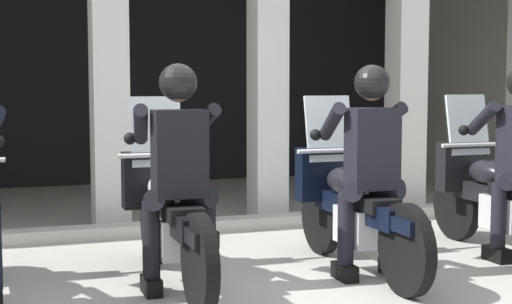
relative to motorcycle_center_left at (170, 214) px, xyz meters
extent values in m
plane|color=#A8A59E|center=(0.71, 2.60, -0.50)|extent=(80.00, 80.00, 0.00)
cube|color=black|center=(0.75, 5.79, 0.98)|extent=(9.35, 0.24, 2.97)
cube|color=beige|center=(5.33, 3.94, 0.98)|extent=(0.30, 4.10, 2.97)
cube|color=silver|center=(-0.08, 2.24, 0.76)|extent=(0.35, 0.36, 2.53)
cube|color=silver|center=(1.59, 2.24, 0.76)|extent=(0.35, 0.36, 2.53)
cube|color=silver|center=(3.26, 2.24, 0.76)|extent=(0.35, 0.36, 2.53)
cube|color=#B7B5AD|center=(0.75, 1.74, -0.44)|extent=(8.95, 0.24, 0.12)
cylinder|color=black|center=(0.00, 0.58, -0.18)|extent=(0.09, 0.64, 0.64)
cylinder|color=black|center=(0.00, -0.82, -0.18)|extent=(0.09, 0.64, 0.64)
cube|color=black|center=(0.00, 0.58, 0.03)|extent=(0.14, 0.44, 0.08)
cube|color=silver|center=(0.00, -0.17, -0.13)|extent=(0.28, 0.44, 0.28)
cube|color=black|center=(0.00, -0.12, 0.00)|extent=(0.18, 1.24, 0.16)
ellipsoid|color=#B2B2B7|center=(0.00, 0.10, 0.18)|extent=(0.26, 0.48, 0.22)
cube|color=black|center=(0.00, -0.30, 0.07)|extent=(0.24, 0.52, 0.10)
cube|color=black|center=(0.00, -0.76, 0.00)|extent=(0.16, 0.48, 0.10)
cylinder|color=silver|center=(0.00, 0.52, 0.06)|extent=(0.05, 0.24, 0.53)
cube|color=black|center=(0.00, 0.46, 0.20)|extent=(0.52, 0.16, 0.44)
sphere|color=silver|center=(0.00, 0.56, 0.22)|extent=(0.18, 0.18, 0.18)
cube|color=silver|center=(0.00, 0.44, 0.57)|extent=(0.40, 0.14, 0.54)
cylinder|color=silver|center=(0.00, 0.36, 0.40)|extent=(0.62, 0.04, 0.04)
cylinder|color=silver|center=(0.12, -0.52, -0.32)|extent=(0.07, 0.55, 0.07)
cube|color=black|center=(0.00, -0.32, 0.47)|extent=(0.36, 0.22, 0.60)
cube|color=#14193F|center=(0.00, -0.20, 0.49)|extent=(0.05, 0.02, 0.32)
sphere|color=#936B51|center=(0.00, -0.30, 0.92)|extent=(0.21, 0.21, 0.21)
sphere|color=black|center=(0.00, -0.30, 0.95)|extent=(0.26, 0.26, 0.26)
cylinder|color=black|center=(0.14, -0.30, 0.16)|extent=(0.26, 0.29, 0.17)
cylinder|color=black|center=(0.20, -0.30, -0.12)|extent=(0.12, 0.12, 0.53)
cube|color=black|center=(0.20, -0.29, -0.44)|extent=(0.11, 0.26, 0.12)
cylinder|color=black|center=(-0.14, -0.30, 0.16)|extent=(0.26, 0.29, 0.17)
cylinder|color=black|center=(-0.20, -0.30, -0.12)|extent=(0.12, 0.12, 0.53)
cube|color=black|center=(-0.20, -0.29, -0.44)|extent=(0.11, 0.26, 0.12)
cylinder|color=black|center=(0.22, -0.09, 0.66)|extent=(0.19, 0.48, 0.31)
sphere|color=black|center=(0.26, 0.12, 0.55)|extent=(0.09, 0.09, 0.09)
cylinder|color=black|center=(-0.22, -0.09, 0.66)|extent=(0.19, 0.48, 0.31)
sphere|color=black|center=(-0.26, 0.12, 0.55)|extent=(0.09, 0.09, 0.09)
cylinder|color=black|center=(1.43, 0.49, -0.18)|extent=(0.09, 0.64, 0.64)
cylinder|color=black|center=(1.43, -0.91, -0.18)|extent=(0.09, 0.64, 0.64)
cube|color=black|center=(1.43, 0.49, 0.03)|extent=(0.14, 0.44, 0.08)
cube|color=silver|center=(1.43, -0.26, -0.13)|extent=(0.28, 0.44, 0.28)
cube|color=black|center=(1.43, -0.21, 0.00)|extent=(0.18, 1.24, 0.16)
ellipsoid|color=black|center=(1.43, 0.01, 0.18)|extent=(0.26, 0.48, 0.22)
cube|color=black|center=(1.43, -0.39, 0.07)|extent=(0.24, 0.52, 0.10)
cube|color=black|center=(1.43, -0.85, 0.00)|extent=(0.16, 0.48, 0.10)
cylinder|color=silver|center=(1.43, 0.43, 0.06)|extent=(0.05, 0.24, 0.53)
cube|color=black|center=(1.43, 0.37, 0.20)|extent=(0.52, 0.16, 0.44)
sphere|color=silver|center=(1.43, 0.47, 0.22)|extent=(0.18, 0.18, 0.18)
cube|color=silver|center=(1.43, 0.35, 0.57)|extent=(0.40, 0.14, 0.54)
cylinder|color=silver|center=(1.43, 0.27, 0.40)|extent=(0.62, 0.04, 0.04)
cylinder|color=silver|center=(1.55, -0.61, -0.32)|extent=(0.07, 0.55, 0.07)
cube|color=black|center=(1.43, -0.41, 0.47)|extent=(0.36, 0.22, 0.60)
cube|color=black|center=(1.43, -0.29, 0.49)|extent=(0.05, 0.02, 0.32)
sphere|color=#936B51|center=(1.43, -0.39, 0.92)|extent=(0.21, 0.21, 0.21)
sphere|color=black|center=(1.43, -0.39, 0.95)|extent=(0.26, 0.26, 0.26)
cylinder|color=black|center=(1.57, -0.39, 0.16)|extent=(0.26, 0.29, 0.17)
cylinder|color=black|center=(1.63, -0.39, -0.12)|extent=(0.12, 0.12, 0.53)
cube|color=black|center=(1.63, -0.38, -0.44)|extent=(0.11, 0.26, 0.12)
cylinder|color=black|center=(1.29, -0.39, 0.16)|extent=(0.26, 0.29, 0.17)
cylinder|color=black|center=(1.23, -0.39, -0.12)|extent=(0.12, 0.12, 0.53)
cube|color=black|center=(1.23, -0.38, -0.44)|extent=(0.11, 0.26, 0.12)
cylinder|color=black|center=(1.65, -0.18, 0.66)|extent=(0.19, 0.48, 0.31)
sphere|color=black|center=(1.69, 0.03, 0.55)|extent=(0.09, 0.09, 0.09)
cylinder|color=black|center=(1.21, -0.18, 0.66)|extent=(0.19, 0.48, 0.31)
sphere|color=black|center=(1.17, 0.03, 0.55)|extent=(0.09, 0.09, 0.09)
cylinder|color=black|center=(2.85, 0.61, -0.18)|extent=(0.09, 0.64, 0.64)
cube|color=black|center=(2.85, 0.61, 0.03)|extent=(0.14, 0.44, 0.08)
cube|color=silver|center=(2.85, -0.14, -0.13)|extent=(0.28, 0.44, 0.28)
cube|color=black|center=(2.85, -0.09, 0.00)|extent=(0.18, 1.24, 0.16)
ellipsoid|color=black|center=(2.85, 0.13, 0.18)|extent=(0.26, 0.48, 0.22)
cylinder|color=silver|center=(2.85, 0.55, 0.06)|extent=(0.05, 0.24, 0.53)
cube|color=black|center=(2.85, 0.49, 0.20)|extent=(0.52, 0.16, 0.44)
sphere|color=silver|center=(2.85, 0.59, 0.22)|extent=(0.18, 0.18, 0.18)
cube|color=silver|center=(2.85, 0.47, 0.57)|extent=(0.40, 0.14, 0.54)
cylinder|color=silver|center=(2.85, 0.39, 0.40)|extent=(0.62, 0.04, 0.04)
cylinder|color=black|center=(2.71, -0.27, 0.16)|extent=(0.26, 0.29, 0.17)
cylinder|color=black|center=(2.65, -0.27, -0.12)|extent=(0.12, 0.12, 0.53)
cube|color=black|center=(2.65, -0.26, -0.44)|extent=(0.11, 0.26, 0.12)
cylinder|color=black|center=(2.63, -0.06, 0.66)|extent=(0.19, 0.48, 0.31)
sphere|color=black|center=(2.59, 0.15, 0.55)|extent=(0.09, 0.09, 0.09)
camera|label=1|loc=(-1.24, -5.41, 0.95)|focal=53.85mm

